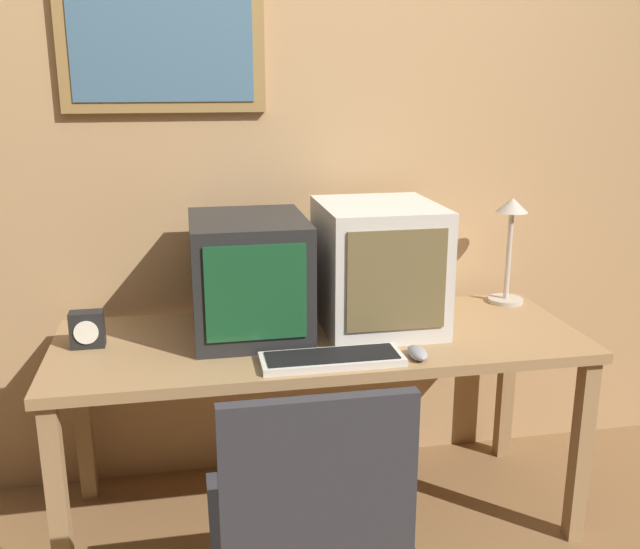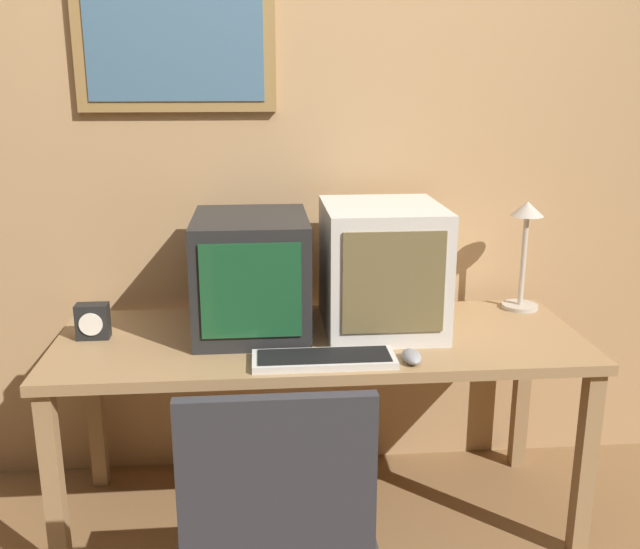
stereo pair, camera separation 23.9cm
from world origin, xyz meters
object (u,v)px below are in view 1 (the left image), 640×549
object	(u,v)px
keyboard_main	(332,359)
desk_lamp	(510,234)
monitor_left	(249,276)
mouse_near_keyboard	(417,353)
monitor_right	(378,266)
desk_clock	(87,329)

from	to	relation	value
keyboard_main	desk_lamp	bearing A→B (deg)	30.72
monitor_left	keyboard_main	size ratio (longest dim) A/B	1.05
monitor_left	mouse_near_keyboard	bearing A→B (deg)	-34.61
monitor_left	monitor_right	xyz separation A→B (m)	(0.45, -0.01, 0.02)
keyboard_main	mouse_near_keyboard	size ratio (longest dim) A/B	3.97
mouse_near_keyboard	monitor_left	bearing A→B (deg)	145.39
monitor_left	desk_lamp	size ratio (longest dim) A/B	1.13
desk_lamp	monitor_left	bearing A→B (deg)	-171.66
monitor_right	keyboard_main	size ratio (longest dim) A/B	1.03
desk_lamp	mouse_near_keyboard	bearing A→B (deg)	-137.02
monitor_right	mouse_near_keyboard	distance (m)	0.39
mouse_near_keyboard	desk_clock	size ratio (longest dim) A/B	0.93
monitor_right	desk_clock	bearing A→B (deg)	-178.15
monitor_right	desk_clock	size ratio (longest dim) A/B	3.80
monitor_right	mouse_near_keyboard	bearing A→B (deg)	-82.74
monitor_right	keyboard_main	world-z (taller)	monitor_right
mouse_near_keyboard	desk_clock	world-z (taller)	desk_clock
monitor_left	mouse_near_keyboard	size ratio (longest dim) A/B	4.18
keyboard_main	mouse_near_keyboard	xyz separation A→B (m)	(0.27, -0.02, 0.01)
keyboard_main	desk_lamp	world-z (taller)	desk_lamp
mouse_near_keyboard	desk_lamp	xyz separation A→B (m)	(0.53, 0.49, 0.26)
monitor_left	desk_clock	distance (m)	0.56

